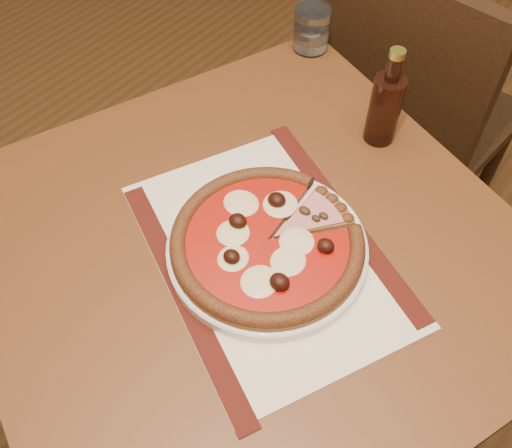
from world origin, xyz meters
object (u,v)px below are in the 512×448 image
(plate, at_px, (267,249))
(water_glass, at_px, (312,29))
(pizza, at_px, (267,241))
(bottle, at_px, (385,106))
(table, at_px, (249,279))
(chair_far, at_px, (409,109))

(plate, distance_m, water_glass, 0.52)
(pizza, bearing_deg, plate, 72.17)
(bottle, bearing_deg, pizza, -90.43)
(plate, height_order, water_glass, water_glass)
(pizza, distance_m, water_glass, 0.52)
(table, relative_size, pizza, 3.59)
(chair_far, bearing_deg, water_glass, 60.06)
(chair_far, xyz_separation_m, pizza, (0.08, -0.69, 0.27))
(water_glass, bearing_deg, plate, -62.05)
(table, relative_size, plate, 3.43)
(table, relative_size, bottle, 5.67)
(pizza, bearing_deg, bottle, 89.57)
(table, relative_size, chair_far, 1.15)
(chair_far, bearing_deg, table, 98.97)
(table, distance_m, plate, 0.12)
(table, bearing_deg, plate, 9.04)
(bottle, bearing_deg, water_glass, 150.49)
(chair_far, relative_size, water_glass, 10.37)
(plate, height_order, bottle, bottle)
(plate, bearing_deg, bottle, 89.59)
(pizza, bearing_deg, table, -171.54)
(plate, xyz_separation_m, bottle, (0.00, 0.32, 0.06))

